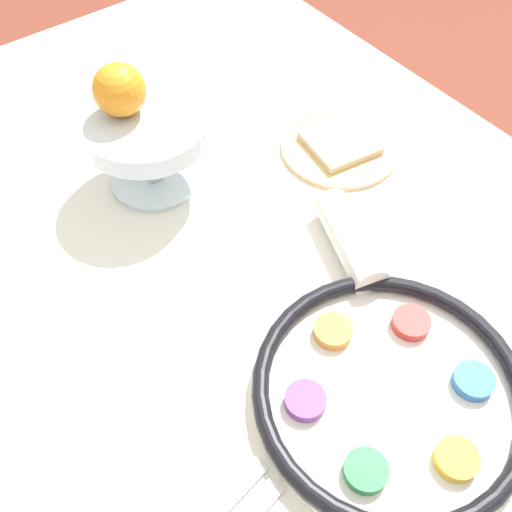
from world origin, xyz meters
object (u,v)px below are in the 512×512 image
object	(u,v)px
orange_fruit	(119,90)
bread_plate	(340,146)
fruit_stand	(147,135)
seder_plate	(390,391)
napkin_roll	(350,240)

from	to	relation	value
orange_fruit	bread_plate	distance (m)	0.36
fruit_stand	seder_plate	bearing A→B (deg)	-176.24
orange_fruit	napkin_roll	xyz separation A→B (m)	(-0.31, -0.16, -0.13)
fruit_stand	orange_fruit	bearing A→B (deg)	28.14
bread_plate	fruit_stand	bearing A→B (deg)	66.73
seder_plate	napkin_roll	xyz separation A→B (m)	(0.19, -0.11, 0.01)
seder_plate	fruit_stand	world-z (taller)	fruit_stand
seder_plate	napkin_roll	bearing A→B (deg)	-30.35
fruit_stand	orange_fruit	xyz separation A→B (m)	(0.03, 0.02, 0.07)
fruit_stand	bread_plate	bearing A→B (deg)	-113.27
seder_plate	orange_fruit	xyz separation A→B (m)	(0.50, 0.05, 0.14)
fruit_stand	napkin_roll	size ratio (longest dim) A/B	1.14
napkin_roll	orange_fruit	bearing A→B (deg)	26.82
fruit_stand	bread_plate	xyz separation A→B (m)	(-0.12, -0.27, -0.08)
bread_plate	orange_fruit	bearing A→B (deg)	63.14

